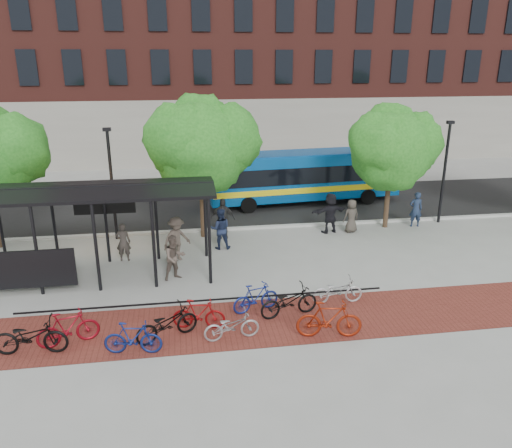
{
  "coord_description": "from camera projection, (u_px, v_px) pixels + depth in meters",
  "views": [
    {
      "loc": [
        -3.9,
        -18.91,
        8.08
      ],
      "look_at": [
        -1.0,
        0.04,
        1.6
      ],
      "focal_mm": 35.0,
      "sensor_mm": 36.0,
      "label": 1
    }
  ],
  "objects": [
    {
      "name": "pedestrian_3",
      "position": [
        177.0,
        239.0,
        20.47
      ],
      "size": [
        1.41,
        1.21,
        1.89
      ],
      "primitive_type": "imported",
      "rotation": [
        0.0,
        0.0,
        0.52
      ],
      "color": "#4C4139",
      "rests_on": "ground"
    },
    {
      "name": "asphalt_street",
      "position": [
        252.0,
        205.0,
        28.35
      ],
      "size": [
        160.0,
        8.0,
        0.01
      ],
      "primitive_type": "cube",
      "color": "black",
      "rests_on": "ground"
    },
    {
      "name": "lamp_post_left",
      "position": [
        112.0,
        181.0,
        22.34
      ],
      "size": [
        0.35,
        0.2,
        5.12
      ],
      "color": "black",
      "rests_on": "ground"
    },
    {
      "name": "pedestrian_4",
      "position": [
        223.0,
        218.0,
        23.03
      ],
      "size": [
        1.16,
        0.59,
        1.9
      ],
      "primitive_type": "imported",
      "rotation": [
        0.0,
        0.0,
        6.17
      ],
      "color": "#2A2A2A",
      "rests_on": "ground"
    },
    {
      "name": "building_brick",
      "position": [
        335.0,
        32.0,
        43.44
      ],
      "size": [
        55.0,
        14.0,
        20.0
      ],
      "primitive_type": "cube",
      "color": "#5C2620",
      "rests_on": "ground"
    },
    {
      "name": "pedestrian_7",
      "position": [
        416.0,
        209.0,
        24.62
      ],
      "size": [
        0.7,
        0.51,
        1.77
      ],
      "primitive_type": "imported",
      "rotation": [
        0.0,
        0.0,
        3.0
      ],
      "color": "#1E2C48",
      "rests_on": "ground"
    },
    {
      "name": "pedestrian_2",
      "position": [
        220.0,
        229.0,
        21.77
      ],
      "size": [
        0.93,
        0.74,
        1.83
      ],
      "primitive_type": "imported",
      "rotation": [
        0.0,
        0.0,
        3.08
      ],
      "color": "#1C2542",
      "rests_on": "ground"
    },
    {
      "name": "bike_4",
      "position": [
        167.0,
        323.0,
        14.85
      ],
      "size": [
        2.07,
        1.44,
        1.03
      ],
      "primitive_type": "imported",
      "rotation": [
        0.0,
        0.0,
        2.0
      ],
      "color": "black",
      "rests_on": "ground"
    },
    {
      "name": "brick_strip",
      "position": [
        249.0,
        323.0,
        15.89
      ],
      "size": [
        24.0,
        3.0,
        0.01
      ],
      "primitive_type": "cube",
      "color": "maroon",
      "rests_on": "ground"
    },
    {
      "name": "ground",
      "position": [
        280.0,
        259.0,
        20.86
      ],
      "size": [
        160.0,
        160.0,
        0.0
      ],
      "primitive_type": "plane",
      "color": "#9E9E99",
      "rests_on": "ground"
    },
    {
      "name": "bike_5",
      "position": [
        199.0,
        314.0,
        15.44
      ],
      "size": [
        1.7,
        0.75,
        0.99
      ],
      "primitive_type": "imported",
      "rotation": [
        0.0,
        0.0,
        1.39
      ],
      "color": "maroon",
      "rests_on": "ground"
    },
    {
      "name": "bike_6",
      "position": [
        232.0,
        326.0,
        14.86
      ],
      "size": [
        1.74,
        0.78,
        0.89
      ],
      "primitive_type": "imported",
      "rotation": [
        0.0,
        0.0,
        1.68
      ],
      "color": "gray",
      "rests_on": "ground"
    },
    {
      "name": "bus_shelter",
      "position": [
        66.0,
        202.0,
        18.28
      ],
      "size": [
        10.6,
        3.07,
        3.6
      ],
      "color": "black",
      "rests_on": "ground"
    },
    {
      "name": "bike_rack_rail",
      "position": [
        206.0,
        312.0,
        16.54
      ],
      "size": [
        12.0,
        0.05,
        0.95
      ],
      "primitive_type": "cube",
      "color": "black",
      "rests_on": "ground"
    },
    {
      "name": "bike_7",
      "position": [
        256.0,
        298.0,
        16.48
      ],
      "size": [
        1.71,
        0.93,
        0.99
      ],
      "primitive_type": "imported",
      "rotation": [
        0.0,
        0.0,
        1.87
      ],
      "color": "navy",
      "rests_on": "ground"
    },
    {
      "name": "pedestrian_5",
      "position": [
        330.0,
        213.0,
        23.73
      ],
      "size": [
        1.89,
        0.99,
        1.95
      ],
      "primitive_type": "imported",
      "rotation": [
        0.0,
        0.0,
        3.38
      ],
      "color": "black",
      "rests_on": "ground"
    },
    {
      "name": "bike_8",
      "position": [
        289.0,
        301.0,
        16.18
      ],
      "size": [
        2.08,
        1.08,
        1.04
      ],
      "primitive_type": "imported",
      "rotation": [
        0.0,
        0.0,
        1.78
      ],
      "color": "black",
      "rests_on": "ground"
    },
    {
      "name": "pedestrian_6",
      "position": [
        351.0,
        216.0,
        23.84
      ],
      "size": [
        0.89,
        0.68,
        1.62
      ],
      "primitive_type": "imported",
      "rotation": [
        0.0,
        0.0,
        3.37
      ],
      "color": "#403A33",
      "rests_on": "ground"
    },
    {
      "name": "bike_10",
      "position": [
        337.0,
        290.0,
        17.05
      ],
      "size": [
        1.77,
        0.64,
        0.92
      ],
      "primitive_type": "imported",
      "rotation": [
        0.0,
        0.0,
        1.55
      ],
      "color": "#B5B6B8",
      "rests_on": "ground"
    },
    {
      "name": "bike_9",
      "position": [
        329.0,
        319.0,
        14.92
      ],
      "size": [
        2.04,
        0.85,
        1.19
      ],
      "primitive_type": "imported",
      "rotation": [
        0.0,
        0.0,
        1.42
      ],
      "color": "maroon",
      "rests_on": "ground"
    },
    {
      "name": "pedestrian_8",
      "position": [
        175.0,
        258.0,
        18.76
      ],
      "size": [
        1.04,
        0.94,
        1.75
      ],
      "primitive_type": "imported",
      "rotation": [
        0.0,
        0.0,
        0.39
      ],
      "color": "brown",
      "rests_on": "ground"
    },
    {
      "name": "bike_1",
      "position": [
        68.0,
        328.0,
        14.55
      ],
      "size": [
        1.85,
        1.0,
        1.07
      ],
      "primitive_type": "imported",
      "rotation": [
        0.0,
        0.0,
        1.86
      ],
      "color": "maroon",
      "rests_on": "ground"
    },
    {
      "name": "bike_3",
      "position": [
        133.0,
        338.0,
        14.11
      ],
      "size": [
        1.71,
        0.7,
        1.0
      ],
      "primitive_type": "imported",
      "rotation": [
        0.0,
        0.0,
        1.43
      ],
      "color": "navy",
      "rests_on": "ground"
    },
    {
      "name": "pedestrian_1",
      "position": [
        123.0,
        242.0,
        20.48
      ],
      "size": [
        0.61,
        0.42,
        1.63
      ],
      "primitive_type": "imported",
      "rotation": [
        0.0,
        0.0,
        3.09
      ],
      "color": "#37302C",
      "rests_on": "ground"
    },
    {
      "name": "bus",
      "position": [
        304.0,
        174.0,
        28.35
      ],
      "size": [
        11.1,
        3.38,
        2.95
      ],
      "rotation": [
        0.0,
        0.0,
        0.09
      ],
      "color": "#08519F",
      "rests_on": "ground"
    },
    {
      "name": "tree_c",
      "position": [
        393.0,
        145.0,
        23.57
      ],
      "size": [
        4.66,
        3.8,
        5.92
      ],
      "color": "#382619",
      "rests_on": "ground"
    },
    {
      "name": "bike_0",
      "position": [
        30.0,
        337.0,
        14.1
      ],
      "size": [
        2.12,
        0.85,
        1.09
      ],
      "primitive_type": "imported",
      "rotation": [
        0.0,
        0.0,
        1.51
      ],
      "color": "black",
      "rests_on": "ground"
    },
    {
      "name": "curb",
      "position": [
        264.0,
        227.0,
        24.58
      ],
      "size": [
        160.0,
        0.25,
        0.12
      ],
      "primitive_type": "cube",
      "color": "#B7B7B2",
      "rests_on": "ground"
    },
    {
      "name": "lamp_post_right",
      "position": [
        445.0,
        169.0,
        24.64
      ],
      "size": [
        0.35,
        0.2,
        5.12
      ],
      "color": "black",
      "rests_on": "ground"
    },
    {
      "name": "tree_b",
      "position": [
        202.0,
        142.0,
        22.15
      ],
      "size": [
        5.15,
        4.2,
        6.47
      ],
      "color": "#382619",
      "rests_on": "ground"
    }
  ]
}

